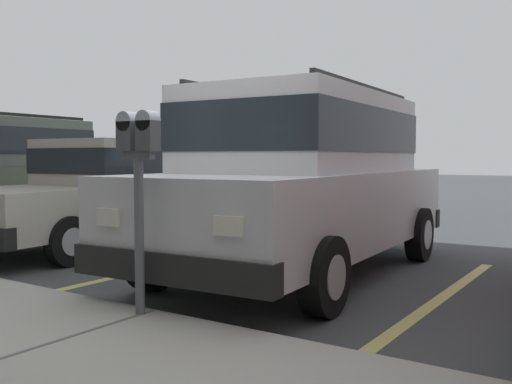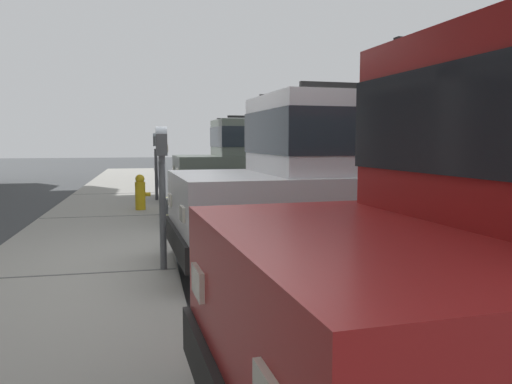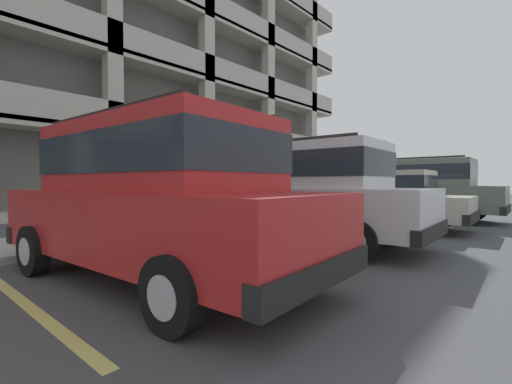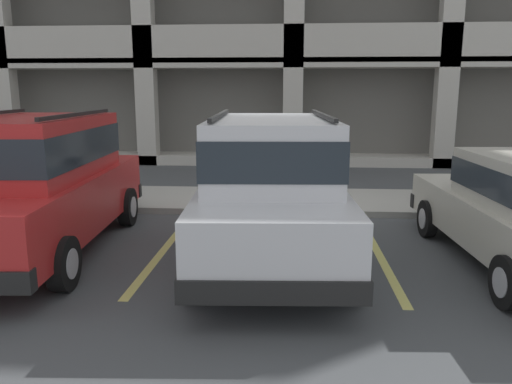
% 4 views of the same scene
% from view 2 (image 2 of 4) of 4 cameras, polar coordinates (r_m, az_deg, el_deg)
% --- Properties ---
extents(ground_plane, '(80.00, 80.00, 0.10)m').
position_cam_2_polar(ground_plane, '(5.51, -6.76, -10.29)').
color(ground_plane, '#444749').
extents(sidewalk, '(40.00, 2.20, 0.12)m').
position_cam_2_polar(sidewalk, '(5.52, -20.52, -9.42)').
color(sidewalk, '#9E9B93').
rests_on(sidewalk, ground_plane).
extents(parking_stall_lines, '(12.80, 4.80, 0.01)m').
position_cam_2_polar(parking_stall_lines, '(7.27, 3.11, -5.87)').
color(parking_stall_lines, '#DBD16B').
rests_on(parking_stall_lines, ground_plane).
extents(silver_suv, '(2.20, 4.87, 2.03)m').
position_cam_2_polar(silver_suv, '(5.93, 14.34, 1.89)').
color(silver_suv, silver).
rests_on(silver_suv, ground_plane).
extents(dark_hatchback, '(2.00, 4.56, 1.54)m').
position_cam_2_polar(dark_hatchback, '(9.17, 6.08, 1.72)').
color(dark_hatchback, beige).
rests_on(dark_hatchback, ground_plane).
extents(blue_coupe, '(2.13, 4.84, 2.03)m').
position_cam_2_polar(blue_coupe, '(12.06, 2.15, 4.02)').
color(blue_coupe, '#5B665B').
rests_on(blue_coupe, ground_plane).
extents(parking_meter_near, '(0.35, 0.12, 1.51)m').
position_cam_2_polar(parking_meter_near, '(5.30, -10.72, 3.16)').
color(parking_meter_near, '#595B60').
rests_on(parking_meter_near, sidewalk).
extents(parking_meter_far, '(0.15, 0.12, 1.53)m').
position_cam_2_polar(parking_meter_far, '(11.64, -11.37, 4.01)').
color(parking_meter_far, '#47474C').
rests_on(parking_meter_far, sidewalk).
extents(fire_hydrant, '(0.30, 0.30, 0.70)m').
position_cam_2_polar(fire_hydrant, '(10.12, -13.08, -0.04)').
color(fire_hydrant, gold).
rests_on(fire_hydrant, sidewalk).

